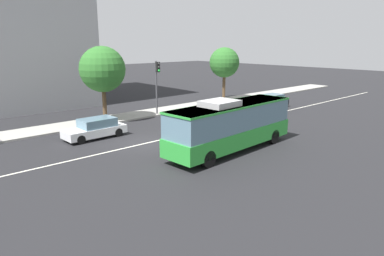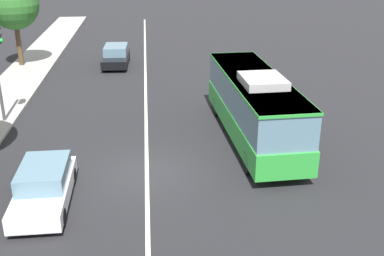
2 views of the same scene
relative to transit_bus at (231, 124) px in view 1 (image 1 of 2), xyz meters
name	(u,v)px [view 1 (image 1 of 2)]	position (x,y,z in m)	size (l,w,h in m)	color
ground_plane	(148,143)	(-2.96, 5.12, -1.81)	(160.00, 160.00, 0.00)	black
sidewalk_kerb	(92,122)	(-2.96, 13.55, -1.74)	(80.00, 3.13, 0.14)	#9E9B93
lane_centre_line	(148,143)	(-2.96, 5.12, -1.80)	(76.00, 0.16, 0.01)	silver
transit_bus	(231,124)	(0.00, 0.00, 0.00)	(10.11, 2.99, 3.46)	green
sedan_black	(270,101)	(14.65, 7.28, -1.09)	(4.56, 1.95, 1.46)	black
sedan_white	(96,128)	(-5.04, 8.83, -1.09)	(4.53, 1.88, 1.46)	white
traffic_light_mid_block	(157,79)	(3.38, 12.39, 1.75)	(0.33, 0.62, 5.20)	#47474C
street_tree_kerbside_left	(224,63)	(14.91, 14.32, 2.72)	(3.59, 3.59, 6.35)	#4C3823
street_tree_kerbside_centre	(102,69)	(-1.81, 13.30, 2.82)	(3.98, 3.98, 6.64)	#4C3823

